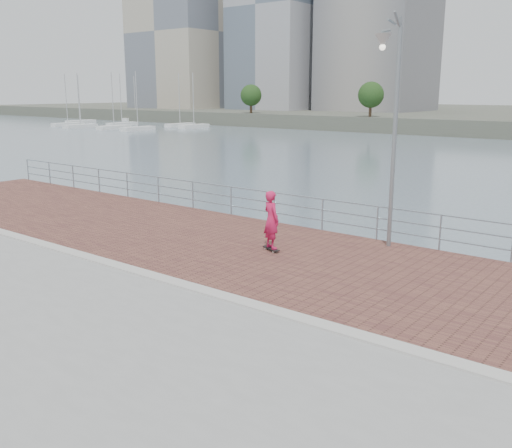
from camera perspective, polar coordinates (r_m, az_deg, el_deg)
The scene contains 9 objects.
water at distance 14.57m, azimuth -5.01°, elevation -14.19°, with size 400.00×400.00×0.00m, color slate.
seawall at distance 11.46m, azimuth -23.32°, elevation -17.78°, with size 40.00×24.00×2.00m, color gray.
brick_lane at distance 16.43m, azimuth 3.45°, elevation -3.38°, with size 40.00×6.80×0.02m, color brown.
curb at distance 13.76m, azimuth -5.18°, elevation -6.66°, with size 40.00×0.40×0.06m, color #B7B5AD.
guardrail at distance 19.08m, azimuth 9.31°, elevation 0.92°, with size 39.06×0.06×1.13m.
street_lamp at distance 17.02m, azimuth 13.23°, elevation 12.67°, with size 0.48×1.38×6.53m.
skateboard at distance 17.06m, azimuth 1.52°, elevation -2.48°, with size 0.72×0.43×0.08m.
skateboarder at distance 16.84m, azimuth 1.54°, elevation 0.44°, with size 0.63×0.42×1.73m, color #CF1B4F.
marina at distance 114.34m, azimuth -13.15°, elevation 9.73°, with size 31.54×30.01×9.84m.
Camera 1 is at (8.92, -9.38, 4.69)m, focal length 40.00 mm.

